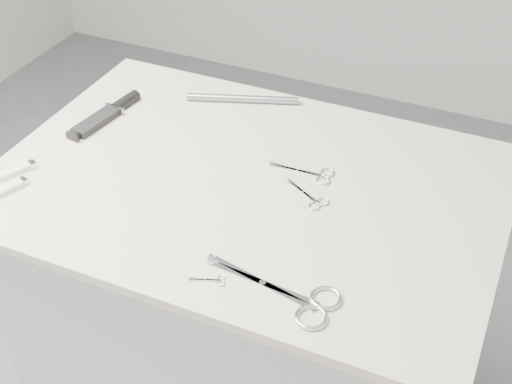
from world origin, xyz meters
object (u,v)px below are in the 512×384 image
at_px(embroidery_scissors_a, 314,174).
at_px(metal_rail, 243,99).
at_px(plinth, 248,338).
at_px(tiny_scissors, 213,280).
at_px(embroidery_scissors_b, 311,198).
at_px(pocket_knife_b, 8,189).
at_px(pocket_knife_a, 11,172).
at_px(large_shears, 298,299).
at_px(sheathed_knife, 110,113).

height_order(embroidery_scissors_a, metal_rail, metal_rail).
xyz_separation_m(plinth, metal_rail, (-0.14, 0.27, 0.48)).
relative_size(plinth, tiny_scissors, 14.55).
xyz_separation_m(plinth, embroidery_scissors_b, (0.14, -0.00, 0.47)).
distance_m(pocket_knife_b, metal_rail, 0.56).
distance_m(pocket_knife_a, metal_rail, 0.54).
distance_m(large_shears, embroidery_scissors_a, 0.35).
bearing_deg(embroidery_scissors_b, large_shears, -44.51).
relative_size(large_shears, tiny_scissors, 3.87).
distance_m(plinth, embroidery_scissors_b, 0.49).
distance_m(embroidery_scissors_b, pocket_knife_a, 0.60).
distance_m(plinth, pocket_knife_a, 0.67).
bearing_deg(plinth, sheathed_knife, 165.69).
bearing_deg(large_shears, sheathed_knife, 157.45).
height_order(embroidery_scissors_b, pocket_knife_b, pocket_knife_b).
distance_m(tiny_scissors, sheathed_knife, 0.58).
distance_m(embroidery_scissors_a, tiny_scissors, 0.35).
height_order(plinth, sheathed_knife, sheathed_knife).
bearing_deg(large_shears, metal_rail, 131.43).
distance_m(large_shears, pocket_knife_a, 0.65).
bearing_deg(plinth, metal_rail, 116.33).
relative_size(embroidery_scissors_b, pocket_knife_b, 1.22).
distance_m(embroidery_scissors_b, sheathed_knife, 0.53).
height_order(large_shears, pocket_knife_a, pocket_knife_a).
height_order(large_shears, metal_rail, metal_rail).
bearing_deg(embroidery_scissors_b, plinth, -151.26).
relative_size(pocket_knife_b, metal_rail, 0.33).
distance_m(tiny_scissors, metal_rail, 0.58).
bearing_deg(pocket_knife_b, large_shears, -73.56).
bearing_deg(pocket_knife_b, plinth, -41.76).
relative_size(tiny_scissors, pocket_knife_b, 0.73).
height_order(large_shears, pocket_knife_b, pocket_knife_b).
height_order(embroidery_scissors_b, tiny_scissors, same).
relative_size(embroidery_scissors_b, tiny_scissors, 1.66).
bearing_deg(tiny_scissors, plinth, 82.00).
bearing_deg(embroidery_scissors_a, embroidery_scissors_b, -74.62).
bearing_deg(pocket_knife_b, sheathed_knife, 15.33).
bearing_deg(metal_rail, pocket_knife_a, -124.19).
bearing_deg(embroidery_scissors_a, large_shears, -75.65).
bearing_deg(pocket_knife_b, tiny_scissors, -76.76).
xyz_separation_m(embroidery_scissors_a, tiny_scissors, (-0.05, -0.35, -0.00)).
distance_m(sheathed_knife, pocket_knife_b, 0.32).
xyz_separation_m(plinth, tiny_scissors, (0.06, -0.28, 0.47)).
distance_m(large_shears, embroidery_scissors_b, 0.27).
xyz_separation_m(plinth, embroidery_scissors_a, (0.11, 0.07, 0.47)).
bearing_deg(tiny_scissors, sheathed_knife, 119.17).
bearing_deg(plinth, embroidery_scissors_a, 32.76).
height_order(large_shears, tiny_scissors, large_shears).
bearing_deg(pocket_knife_a, metal_rail, -7.94).
distance_m(sheathed_knife, metal_rail, 0.30).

